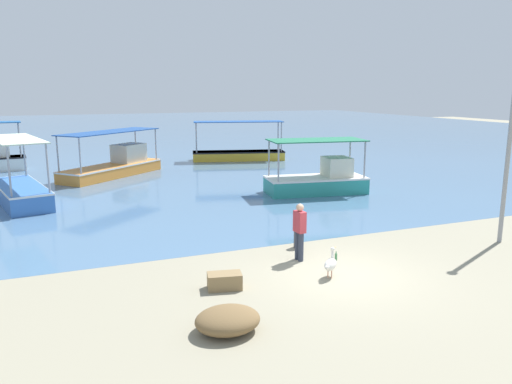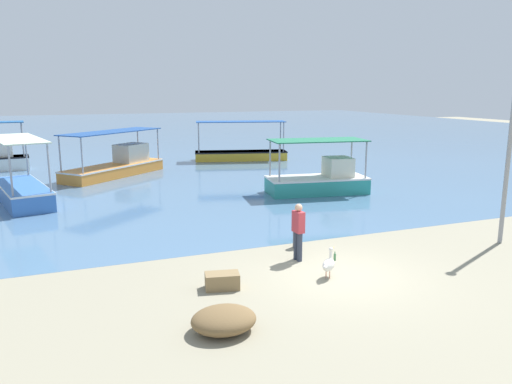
{
  "view_description": "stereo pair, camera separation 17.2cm",
  "coord_description": "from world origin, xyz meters",
  "px_view_note": "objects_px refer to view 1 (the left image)",
  "views": [
    {
      "loc": [
        -6.91,
        -10.91,
        4.91
      ],
      "look_at": [
        -0.21,
        5.68,
        1.2
      ],
      "focal_mm": 35.0,
      "sensor_mm": 36.0,
      "label": 1
    },
    {
      "loc": [
        -6.75,
        -10.98,
        4.91
      ],
      "look_at": [
        -0.21,
        5.68,
        1.2
      ],
      "focal_mm": 35.0,
      "sensor_mm": 36.0,
      "label": 2
    }
  ],
  "objects_px": {
    "pelican": "(330,264)",
    "net_pile": "(228,320)",
    "lamp_post": "(510,139)",
    "glass_bottle": "(336,257)",
    "fishing_boat_near_right": "(239,153)",
    "fishing_boat_far_right": "(319,179)",
    "fisherman_standing": "(300,230)",
    "mooring_bollard": "(298,237)",
    "fishing_boat_outer": "(20,190)",
    "cargo_crate": "(225,281)",
    "fishing_boat_near_left": "(115,164)"
  },
  "relations": [
    {
      "from": "pelican",
      "to": "net_pile",
      "type": "bearing_deg",
      "value": -152.34
    },
    {
      "from": "lamp_post",
      "to": "glass_bottle",
      "type": "relative_size",
      "value": 22.25
    },
    {
      "from": "fishing_boat_near_right",
      "to": "lamp_post",
      "type": "xyz_separation_m",
      "value": [
        1.36,
        -21.19,
        2.85
      ]
    },
    {
      "from": "fishing_boat_far_right",
      "to": "fisherman_standing",
      "type": "distance_m",
      "value": 9.82
    },
    {
      "from": "fishing_boat_far_right",
      "to": "fishing_boat_near_right",
      "type": "relative_size",
      "value": 0.76
    },
    {
      "from": "fishing_boat_near_right",
      "to": "pelican",
      "type": "xyz_separation_m",
      "value": [
        -5.38,
        -21.85,
        -0.14
      ]
    },
    {
      "from": "fishing_boat_far_right",
      "to": "glass_bottle",
      "type": "xyz_separation_m",
      "value": [
        -4.25,
        -8.72,
        -0.55
      ]
    },
    {
      "from": "pelican",
      "to": "fishing_boat_far_right",
      "type": "bearing_deg",
      "value": 62.58
    },
    {
      "from": "lamp_post",
      "to": "fisherman_standing",
      "type": "bearing_deg",
      "value": 172.72
    },
    {
      "from": "pelican",
      "to": "mooring_bollard",
      "type": "bearing_deg",
      "value": 82.03
    },
    {
      "from": "fishing_boat_outer",
      "to": "cargo_crate",
      "type": "distance_m",
      "value": 13.47
    },
    {
      "from": "fisherman_standing",
      "to": "glass_bottle",
      "type": "bearing_deg",
      "value": -23.06
    },
    {
      "from": "fishing_boat_outer",
      "to": "mooring_bollard",
      "type": "height_order",
      "value": "fishing_boat_outer"
    },
    {
      "from": "net_pile",
      "to": "cargo_crate",
      "type": "xyz_separation_m",
      "value": [
        0.65,
        2.16,
        -0.05
      ]
    },
    {
      "from": "net_pile",
      "to": "pelican",
      "type": "bearing_deg",
      "value": 27.66
    },
    {
      "from": "lamp_post",
      "to": "glass_bottle",
      "type": "bearing_deg",
      "value": 175.57
    },
    {
      "from": "mooring_bollard",
      "to": "net_pile",
      "type": "bearing_deg",
      "value": -130.91
    },
    {
      "from": "glass_bottle",
      "to": "fishing_boat_near_right",
      "type": "bearing_deg",
      "value": 77.67
    },
    {
      "from": "lamp_post",
      "to": "glass_bottle",
      "type": "distance_m",
      "value": 6.75
    },
    {
      "from": "fishing_boat_outer",
      "to": "pelican",
      "type": "xyz_separation_m",
      "value": [
        8.07,
        -12.73,
        -0.2
      ]
    },
    {
      "from": "mooring_bollard",
      "to": "glass_bottle",
      "type": "xyz_separation_m",
      "value": [
        0.48,
        -1.5,
        -0.25
      ]
    },
    {
      "from": "fishing_boat_far_right",
      "to": "pelican",
      "type": "relative_size",
      "value": 6.23
    },
    {
      "from": "fishing_boat_near_left",
      "to": "glass_bottle",
      "type": "height_order",
      "value": "fishing_boat_near_left"
    },
    {
      "from": "fishing_boat_near_left",
      "to": "cargo_crate",
      "type": "distance_m",
      "value": 18.2
    },
    {
      "from": "cargo_crate",
      "to": "pelican",
      "type": "bearing_deg",
      "value": -6.67
    },
    {
      "from": "mooring_bollard",
      "to": "cargo_crate",
      "type": "relative_size",
      "value": 0.78
    },
    {
      "from": "glass_bottle",
      "to": "pelican",
      "type": "bearing_deg",
      "value": -127.18
    },
    {
      "from": "fishing_boat_far_right",
      "to": "net_pile",
      "type": "xyz_separation_m",
      "value": [
        -8.6,
        -11.67,
        -0.4
      ]
    },
    {
      "from": "fishing_boat_far_right",
      "to": "net_pile",
      "type": "height_order",
      "value": "fishing_boat_far_right"
    },
    {
      "from": "mooring_bollard",
      "to": "lamp_post",
      "type": "bearing_deg",
      "value": -17.09
    },
    {
      "from": "cargo_crate",
      "to": "glass_bottle",
      "type": "height_order",
      "value": "cargo_crate"
    },
    {
      "from": "fishing_boat_near_left",
      "to": "fisherman_standing",
      "type": "bearing_deg",
      "value": -79.2
    },
    {
      "from": "fishing_boat_near_right",
      "to": "fisherman_standing",
      "type": "height_order",
      "value": "fishing_boat_near_right"
    },
    {
      "from": "lamp_post",
      "to": "glass_bottle",
      "type": "height_order",
      "value": "lamp_post"
    },
    {
      "from": "fishing_boat_outer",
      "to": "glass_bottle",
      "type": "height_order",
      "value": "fishing_boat_outer"
    },
    {
      "from": "lamp_post",
      "to": "cargo_crate",
      "type": "distance_m",
      "value": 10.09
    },
    {
      "from": "fishing_boat_outer",
      "to": "lamp_post",
      "type": "xyz_separation_m",
      "value": [
        14.81,
        -12.07,
        2.79
      ]
    },
    {
      "from": "fishing_boat_near_right",
      "to": "fishing_boat_near_left",
      "type": "height_order",
      "value": "fishing_boat_near_right"
    },
    {
      "from": "fishing_boat_near_right",
      "to": "lamp_post",
      "type": "relative_size",
      "value": 1.09
    },
    {
      "from": "fishing_boat_near_right",
      "to": "fishing_boat_outer",
      "type": "xyz_separation_m",
      "value": [
        -13.45,
        -9.12,
        0.06
      ]
    },
    {
      "from": "mooring_bollard",
      "to": "net_pile",
      "type": "xyz_separation_m",
      "value": [
        -3.86,
        -4.45,
        -0.1
      ]
    },
    {
      "from": "fishing_boat_near_right",
      "to": "pelican",
      "type": "relative_size",
      "value": 8.22
    },
    {
      "from": "fishing_boat_outer",
      "to": "cargo_crate",
      "type": "relative_size",
      "value": 6.67
    },
    {
      "from": "fishing_boat_near_right",
      "to": "fishing_boat_outer",
      "type": "relative_size",
      "value": 1.16
    },
    {
      "from": "lamp_post",
      "to": "net_pile",
      "type": "height_order",
      "value": "lamp_post"
    },
    {
      "from": "pelican",
      "to": "fisherman_standing",
      "type": "xyz_separation_m",
      "value": [
        -0.14,
        1.54,
        0.53
      ]
    },
    {
      "from": "fishing_boat_outer",
      "to": "lamp_post",
      "type": "relative_size",
      "value": 0.94
    },
    {
      "from": "pelican",
      "to": "fisherman_standing",
      "type": "relative_size",
      "value": 0.47
    },
    {
      "from": "fishing_boat_near_right",
      "to": "glass_bottle",
      "type": "height_order",
      "value": "fishing_boat_near_right"
    },
    {
      "from": "cargo_crate",
      "to": "fishing_boat_near_left",
      "type": "bearing_deg",
      "value": 91.7
    }
  ]
}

